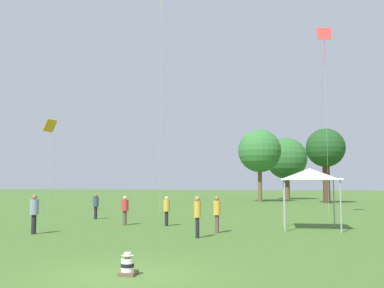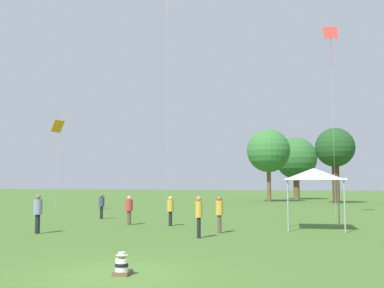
# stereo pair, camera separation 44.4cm
# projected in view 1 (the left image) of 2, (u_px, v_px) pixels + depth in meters

# --- Properties ---
(ground_plane) EXTENTS (300.00, 300.00, 0.00)m
(ground_plane) POSITION_uv_depth(u_px,v_px,m) (122.00, 275.00, 10.85)
(ground_plane) COLOR #426628
(seated_toddler) EXTENTS (0.44, 0.52, 0.57)m
(seated_toddler) POSITION_uv_depth(u_px,v_px,m) (128.00, 266.00, 10.79)
(seated_toddler) COLOR brown
(seated_toddler) RESTS_ON ground
(person_standing_0) EXTENTS (0.54, 0.54, 1.73)m
(person_standing_0) POSITION_uv_depth(u_px,v_px,m) (34.00, 211.00, 19.80)
(person_standing_0) COLOR black
(person_standing_0) RESTS_ON ground
(person_standing_1) EXTENTS (0.44, 0.44, 1.55)m
(person_standing_1) POSITION_uv_depth(u_px,v_px,m) (167.00, 208.00, 23.59)
(person_standing_1) COLOR black
(person_standing_1) RESTS_ON ground
(person_standing_2) EXTENTS (0.35, 0.35, 1.65)m
(person_standing_2) POSITION_uv_depth(u_px,v_px,m) (217.00, 211.00, 20.21)
(person_standing_2) COLOR brown
(person_standing_2) RESTS_ON ground
(person_standing_4) EXTENTS (0.50, 0.50, 1.58)m
(person_standing_4) POSITION_uv_depth(u_px,v_px,m) (96.00, 204.00, 28.24)
(person_standing_4) COLOR black
(person_standing_4) RESTS_ON ground
(person_standing_5) EXTENTS (0.51, 0.51, 1.55)m
(person_standing_5) POSITION_uv_depth(u_px,v_px,m) (125.00, 208.00, 24.05)
(person_standing_5) COLOR brown
(person_standing_5) RESTS_ON ground
(person_standing_6) EXTENTS (0.32, 0.32, 1.70)m
(person_standing_6) POSITION_uv_depth(u_px,v_px,m) (197.00, 212.00, 18.34)
(person_standing_6) COLOR black
(person_standing_6) RESTS_ON ground
(canopy_tent) EXTENTS (3.08, 3.08, 2.96)m
(canopy_tent) POSITION_uv_depth(u_px,v_px,m) (310.00, 175.00, 22.00)
(canopy_tent) COLOR white
(canopy_tent) RESTS_ON ground
(kite_1) EXTENTS (0.81, 0.87, 17.85)m
(kite_1) POSITION_uv_depth(u_px,v_px,m) (161.00, 5.00, 35.56)
(kite_1) COLOR yellow
(kite_1) RESTS_ON ground
(kite_2) EXTENTS (0.70, 1.11, 7.22)m
(kite_2) POSITION_uv_depth(u_px,v_px,m) (50.00, 128.00, 35.28)
(kite_2) COLOR orange
(kite_2) RESTS_ON ground
(kite_4) EXTENTS (1.02, 0.58, 12.97)m
(kite_4) POSITION_uv_depth(u_px,v_px,m) (324.00, 41.00, 30.80)
(kite_4) COLOR red
(kite_4) RESTS_ON ground
(distant_tree_0) EXTENTS (4.48, 4.48, 8.62)m
(distant_tree_0) POSITION_uv_depth(u_px,v_px,m) (326.00, 149.00, 51.85)
(distant_tree_0) COLOR #473323
(distant_tree_0) RESTS_ON ground
(distant_tree_1) EXTENTS (5.39, 5.39, 9.04)m
(distant_tree_1) POSITION_uv_depth(u_px,v_px,m) (260.00, 151.00, 56.41)
(distant_tree_1) COLOR brown
(distant_tree_1) RESTS_ON ground
(distant_tree_2) EXTENTS (5.95, 5.95, 8.85)m
(distant_tree_2) POSITION_uv_depth(u_px,v_px,m) (286.00, 159.00, 64.58)
(distant_tree_2) COLOR brown
(distant_tree_2) RESTS_ON ground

